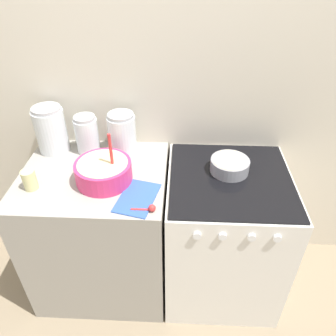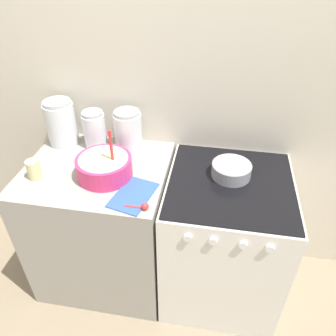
{
  "view_description": "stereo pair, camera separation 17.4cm",
  "coord_description": "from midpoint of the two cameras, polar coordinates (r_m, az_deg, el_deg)",
  "views": [
    {
      "loc": [
        0.08,
        -1.06,
        1.96
      ],
      "look_at": [
        0.01,
        0.34,
        0.94
      ],
      "focal_mm": 35.0,
      "sensor_mm": 36.0,
      "label": 1
    },
    {
      "loc": [
        0.25,
        -1.04,
        1.96
      ],
      "look_at": [
        0.01,
        0.34,
        0.94
      ],
      "focal_mm": 35.0,
      "sensor_mm": 36.0,
      "label": 2
    }
  ],
  "objects": [
    {
      "name": "ground_plane",
      "position": [
        2.23,
        0.41,
        -25.32
      ],
      "size": [
        12.0,
        12.0,
        0.0
      ],
      "primitive_type": "plane",
      "color": "gray"
    },
    {
      "name": "wall_back",
      "position": [
        1.92,
        4.1,
        12.7
      ],
      "size": [
        4.59,
        0.05,
        2.4
      ],
      "color": "beige",
      "rests_on": "ground_plane"
    },
    {
      "name": "countertop_cabinet",
      "position": [
        2.13,
        -8.75,
        -9.72
      ],
      "size": [
        0.8,
        0.68,
        0.89
      ],
      "color": "#9E998E",
      "rests_on": "ground_plane"
    },
    {
      "name": "stove",
      "position": [
        2.07,
        11.98,
        -12.18
      ],
      "size": [
        0.68,
        0.69,
        0.89
      ],
      "color": "white",
      "rests_on": "ground_plane"
    },
    {
      "name": "mixing_bowl",
      "position": [
        1.74,
        -8.27,
        0.27
      ],
      "size": [
        0.29,
        0.29,
        0.28
      ],
      "color": "#E0336B",
      "rests_on": "countertop_cabinet"
    },
    {
      "name": "baking_pan",
      "position": [
        1.79,
        13.72,
        -0.38
      ],
      "size": [
        0.21,
        0.21,
        0.08
      ],
      "color": "gray",
      "rests_on": "stove"
    },
    {
      "name": "storage_jar_left",
      "position": [
        2.06,
        -15.78,
        7.08
      ],
      "size": [
        0.18,
        0.18,
        0.28
      ],
      "color": "silver",
      "rests_on": "countertop_cabinet"
    },
    {
      "name": "storage_jar_middle",
      "position": [
        2.0,
        -10.2,
        6.19
      ],
      "size": [
        0.13,
        0.13,
        0.23
      ],
      "color": "silver",
      "rests_on": "countertop_cabinet"
    },
    {
      "name": "storage_jar_right",
      "position": [
        1.93,
        -4.38,
        5.99
      ],
      "size": [
        0.16,
        0.16,
        0.25
      ],
      "color": "silver",
      "rests_on": "countertop_cabinet"
    },
    {
      "name": "tin_can",
      "position": [
        1.82,
        -19.87,
        -0.36
      ],
      "size": [
        0.07,
        0.07,
        0.11
      ],
      "color": "beige",
      "rests_on": "countertop_cabinet"
    },
    {
      "name": "recipe_page",
      "position": [
        1.64,
        -3.04,
        -4.83
      ],
      "size": [
        0.23,
        0.29,
        0.01
      ],
      "color": "#3359B2",
      "rests_on": "countertop_cabinet"
    },
    {
      "name": "measuring_spoon",
      "position": [
        1.55,
        -1.26,
        -6.86
      ],
      "size": [
        0.12,
        0.04,
        0.04
      ],
      "color": "red",
      "rests_on": "countertop_cabinet"
    }
  ]
}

